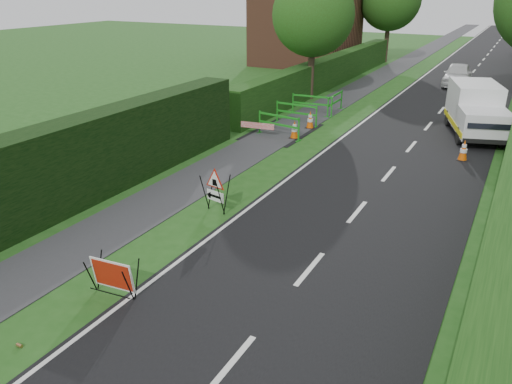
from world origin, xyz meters
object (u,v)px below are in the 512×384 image
at_px(hatchback_car, 458,75).
at_px(triangle_sign, 214,187).
at_px(red_rect_sign, 113,276).
at_px(works_van, 476,109).

bearing_deg(hatchback_car, triangle_sign, -102.02).
relative_size(red_rect_sign, hatchback_car, 0.26).
bearing_deg(red_rect_sign, works_van, 66.98).
xyz_separation_m(red_rect_sign, hatchback_car, (2.86, 27.88, 0.21)).
relative_size(triangle_sign, hatchback_car, 0.28).
bearing_deg(triangle_sign, works_van, 75.80).
xyz_separation_m(works_van, hatchback_car, (-2.27, 11.46, -0.43)).
bearing_deg(hatchback_car, red_rect_sign, -99.97).
bearing_deg(works_van, red_rect_sign, -124.65).
height_order(triangle_sign, works_van, works_van).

